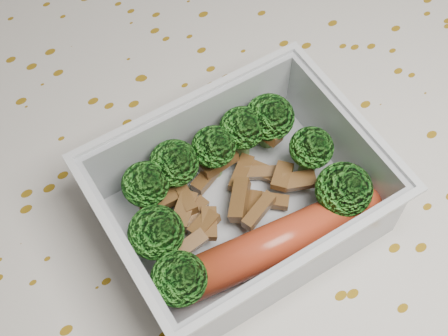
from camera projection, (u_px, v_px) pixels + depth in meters
dining_table at (229, 229)px, 0.57m from camera, size 1.40×0.90×0.75m
tablecloth at (229, 204)px, 0.53m from camera, size 1.46×0.96×0.19m
lunch_container at (241, 203)px, 0.46m from camera, size 0.20×0.16×0.07m
broccoli_florets at (230, 179)px, 0.45m from camera, size 0.17×0.13×0.05m
meat_pile at (224, 194)px, 0.47m from camera, size 0.13×0.08×0.03m
sausage at (276, 243)px, 0.44m from camera, size 0.17×0.05×0.03m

